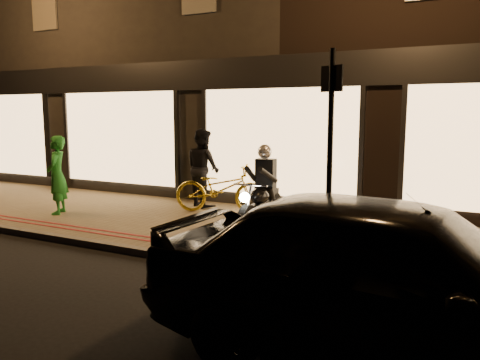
% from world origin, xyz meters
% --- Properties ---
extents(ground, '(90.00, 90.00, 0.00)m').
position_xyz_m(ground, '(0.00, 0.00, 0.00)').
color(ground, black).
rests_on(ground, ground).
extents(sidewalk, '(50.00, 4.00, 0.12)m').
position_xyz_m(sidewalk, '(0.00, 2.00, 0.06)').
color(sidewalk, brown).
rests_on(sidewalk, ground).
extents(kerb_stone, '(50.00, 0.14, 0.12)m').
position_xyz_m(kerb_stone, '(0.00, 0.05, 0.06)').
color(kerb_stone, '#59544C').
rests_on(kerb_stone, ground).
extents(red_kerb_lines, '(50.00, 0.26, 0.01)m').
position_xyz_m(red_kerb_lines, '(0.00, 0.55, 0.12)').
color(red_kerb_lines, maroon).
rests_on(red_kerb_lines, sidewalk).
extents(building_row, '(48.00, 10.11, 8.50)m').
position_xyz_m(building_row, '(-0.00, 8.99, 4.25)').
color(building_row, black).
rests_on(building_row, ground).
extents(motorcycle, '(0.60, 1.94, 1.59)m').
position_xyz_m(motorcycle, '(0.58, 1.79, 0.73)').
color(motorcycle, black).
rests_on(motorcycle, sidewalk).
extents(sign_post, '(0.34, 0.16, 3.00)m').
position_xyz_m(sign_post, '(2.12, 0.60, 1.80)').
color(sign_post, black).
rests_on(sign_post, sidewalk).
extents(bicycle_gold, '(2.11, 1.21, 1.05)m').
position_xyz_m(bicycle_gold, '(-0.94, 3.01, 0.65)').
color(bicycle_gold, gold).
rests_on(bicycle_gold, sidewalk).
extents(person_green, '(0.66, 0.73, 1.67)m').
position_xyz_m(person_green, '(-3.98, 1.36, 0.95)').
color(person_green, '#1F7624').
rests_on(person_green, sidewalk).
extents(person_dark, '(1.09, 1.02, 1.79)m').
position_xyz_m(person_dark, '(-1.63, 3.44, 1.01)').
color(person_dark, black).
rests_on(person_dark, sidewalk).
extents(parked_car, '(4.77, 2.18, 1.59)m').
position_xyz_m(parked_car, '(3.34, -1.56, 0.79)').
color(parked_car, black).
rests_on(parked_car, ground).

